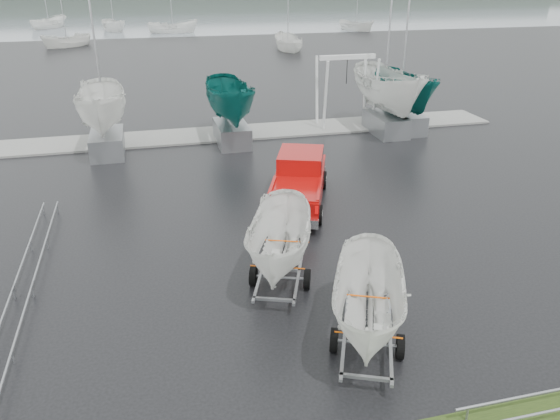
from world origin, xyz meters
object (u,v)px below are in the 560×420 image
object	(u,v)px
trailer_hitched	(281,196)
trailer_parked	(374,249)
boat_hoist	(346,81)
pickup_truck	(299,178)

from	to	relation	value
trailer_hitched	trailer_parked	distance (m)	3.74
trailer_parked	boat_hoist	xyz separation A→B (m)	(6.60, 19.53, -0.14)
pickup_truck	trailer_hitched	bearing A→B (deg)	-90.00
trailer_hitched	trailer_parked	size ratio (longest dim) A/B	1.01
trailer_parked	boat_hoist	bearing A→B (deg)	94.62
trailer_parked	pickup_truck	bearing A→B (deg)	107.73
pickup_truck	trailer_hitched	size ratio (longest dim) A/B	1.12
pickup_truck	boat_hoist	size ratio (longest dim) A/B	1.43
pickup_truck	trailer_parked	world-z (taller)	trailer_parked
trailer_hitched	trailer_parked	world-z (taller)	trailer_hitched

